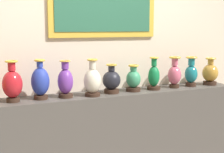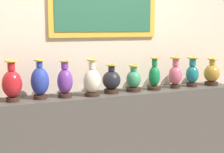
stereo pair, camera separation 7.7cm
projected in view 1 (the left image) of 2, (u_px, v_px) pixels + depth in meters
display_shelf at (112, 131)px, 3.54m from camera, size 2.93×0.40×0.82m
back_wall at (102, 30)px, 3.61m from camera, size 5.18×0.14×2.93m
vase_crimson at (12, 84)px, 3.02m from camera, size 0.18×0.18×0.38m
vase_cobalt at (40, 82)px, 3.14m from camera, size 0.17×0.17×0.38m
vase_violet at (65, 82)px, 3.22m from camera, size 0.15×0.15×0.36m
vase_ivory at (92, 81)px, 3.29m from camera, size 0.17×0.17×0.37m
vase_onyx at (111, 81)px, 3.44m from camera, size 0.19×0.19×0.30m
vase_jade at (133, 80)px, 3.54m from camera, size 0.16×0.16×0.29m
vase_emerald at (154, 77)px, 3.63m from camera, size 0.15×0.15×0.36m
vase_rose at (174, 74)px, 3.74m from camera, size 0.15×0.15×0.35m
vase_teal at (191, 73)px, 3.84m from camera, size 0.15×0.15×0.35m
vase_ochre at (210, 73)px, 3.94m from camera, size 0.19×0.19×0.32m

